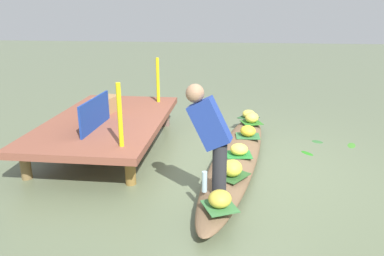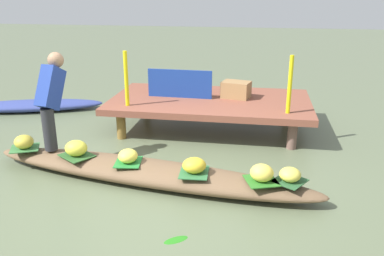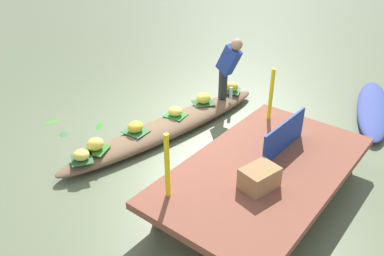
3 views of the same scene
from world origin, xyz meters
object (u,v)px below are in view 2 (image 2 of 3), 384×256
(vendor_person, at_px, (51,95))
(vendor_boat, at_px, (146,172))
(market_banner, at_px, (180,84))
(banana_bunch_3, at_px, (262,173))
(banana_bunch_4, at_px, (194,165))
(banana_bunch_1, at_px, (24,142))
(banana_bunch_5, at_px, (290,175))
(banana_bunch_2, at_px, (128,156))
(water_bottle, at_px, (54,136))
(moored_boat, at_px, (33,106))
(produce_crate, at_px, (236,90))
(banana_bunch_0, at_px, (76,148))

(vendor_person, bearing_deg, vendor_boat, -13.48)
(vendor_person, xyz_separation_m, market_banner, (1.29, 1.78, -0.21))
(banana_bunch_3, bearing_deg, banana_bunch_4, 173.27)
(vendor_boat, distance_m, banana_bunch_1, 1.69)
(banana_bunch_3, distance_m, banana_bunch_4, 0.75)
(vendor_person, distance_m, market_banner, 2.21)
(banana_bunch_3, bearing_deg, vendor_boat, 168.99)
(vendor_boat, xyz_separation_m, banana_bunch_3, (1.35, -0.26, 0.22))
(banana_bunch_1, relative_size, banana_bunch_5, 1.06)
(vendor_boat, bearing_deg, market_banner, 98.61)
(banana_bunch_2, bearing_deg, banana_bunch_4, -10.13)
(banana_bunch_3, bearing_deg, water_bottle, 167.00)
(moored_boat, xyz_separation_m, water_bottle, (1.57, -2.15, 0.27))
(vendor_person, height_order, produce_crate, vendor_person)
(water_bottle, bearing_deg, vendor_person, -41.46)
(vendor_boat, height_order, banana_bunch_3, banana_bunch_3)
(banana_bunch_2, bearing_deg, produce_crate, 63.83)
(produce_crate, bearing_deg, banana_bunch_3, -79.92)
(banana_bunch_2, xyz_separation_m, vendor_person, (-1.08, 0.34, 0.60))
(produce_crate, bearing_deg, banana_bunch_5, -73.19)
(water_bottle, bearing_deg, banana_bunch_0, -33.87)
(banana_bunch_1, relative_size, banana_bunch_2, 1.00)
(banana_bunch_1, xyz_separation_m, market_banner, (1.67, 1.92, 0.39))
(vendor_person, bearing_deg, market_banner, 54.08)
(banana_bunch_4, height_order, water_bottle, water_bottle)
(banana_bunch_0, relative_size, banana_bunch_3, 1.09)
(banana_bunch_0, distance_m, banana_bunch_2, 0.70)
(banana_bunch_5, bearing_deg, banana_bunch_4, 177.66)
(vendor_boat, relative_size, banana_bunch_5, 18.00)
(banana_bunch_4, distance_m, market_banner, 2.38)
(banana_bunch_0, relative_size, banana_bunch_4, 1.03)
(moored_boat, distance_m, banana_bunch_3, 5.10)
(banana_bunch_2, height_order, banana_bunch_5, banana_bunch_2)
(water_bottle, bearing_deg, banana_bunch_1, -149.82)
(banana_bunch_2, bearing_deg, vendor_boat, 8.08)
(vendor_boat, relative_size, vendor_person, 3.48)
(moored_boat, distance_m, banana_bunch_2, 3.72)
(banana_bunch_3, bearing_deg, vendor_person, 167.78)
(banana_bunch_5, xyz_separation_m, water_bottle, (-3.00, 0.58, 0.04))
(moored_boat, relative_size, produce_crate, 5.90)
(banana_bunch_3, xyz_separation_m, banana_bunch_5, (0.30, 0.05, -0.02))
(water_bottle, relative_size, market_banner, 0.23)
(banana_bunch_5, bearing_deg, produce_crate, 106.81)
(banana_bunch_4, xyz_separation_m, vendor_person, (-1.90, 0.48, 0.60))
(vendor_boat, relative_size, produce_crate, 9.51)
(vendor_boat, distance_m, banana_bunch_0, 0.93)
(vendor_boat, xyz_separation_m, vendor_person, (-1.29, 0.31, 0.81))
(market_banner, bearing_deg, moored_boat, 173.66)
(banana_bunch_5, height_order, vendor_person, vendor_person)
(market_banner, bearing_deg, produce_crate, 11.28)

